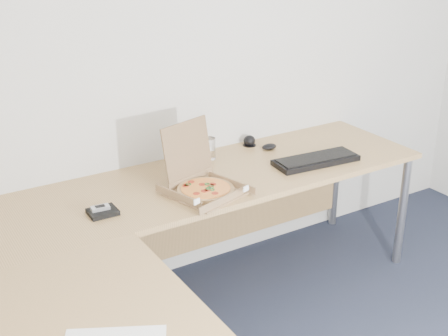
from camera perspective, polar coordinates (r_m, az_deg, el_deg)
desk at (r=2.73m, az=-3.32°, el=-6.03°), size 2.50×2.20×0.73m
pizza_box at (r=3.01m, az=-1.90°, el=-1.66°), size 0.31×0.36×0.32m
drinking_glass at (r=3.42m, az=-1.39°, el=1.82°), size 0.07×0.07×0.12m
keyboard at (r=3.42m, az=8.54°, el=0.71°), size 0.50×0.21×0.03m
mouse at (r=3.58m, az=4.22°, el=1.99°), size 0.11×0.09×0.03m
wallet at (r=2.87m, az=-11.21°, el=-4.03°), size 0.13×0.11×0.02m
phone at (r=2.87m, az=-11.45°, el=-3.65°), size 0.09×0.05×0.02m
dome_speaker at (r=3.63m, az=2.38°, el=2.61°), size 0.08×0.08×0.07m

